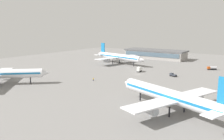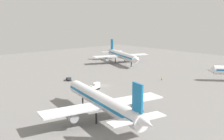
{
  "view_description": "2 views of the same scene",
  "coord_description": "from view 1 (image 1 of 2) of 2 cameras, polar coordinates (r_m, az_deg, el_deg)",
  "views": [
    {
      "loc": [
        -70.66,
        128.34,
        29.73
      ],
      "look_at": [
        7.33,
        17.42,
        4.72
      ],
      "focal_mm": 37.46,
      "sensor_mm": 36.0,
      "label": 1
    },
    {
      "loc": [
        99.36,
        -83.83,
        33.09
      ],
      "look_at": [
        -1.6,
        6.15,
        6.71
      ],
      "focal_mm": 43.79,
      "sensor_mm": 36.0,
      "label": 2
    }
  ],
  "objects": [
    {
      "name": "pushback_tractor",
      "position": [
        147.47,
        14.63,
        -1.14
      ],
      "size": [
        4.79,
        3.42,
        1.9
      ],
      "rotation": [
        0.0,
        0.0,
        5.92
      ],
      "color": "black",
      "rests_on": "ground"
    },
    {
      "name": "ground",
      "position": [
        149.49,
        6.15,
        -1.08
      ],
      "size": [
        288.0,
        288.0,
        0.0
      ],
      "primitive_type": "plane",
      "color": "gray"
    },
    {
      "name": "ground_crew_worker",
      "position": [
        131.44,
        -4.59,
        -2.28
      ],
      "size": [
        0.54,
        0.54,
        1.67
      ],
      "rotation": [
        0.0,
        0.0,
        2.35
      ],
      "color": "#1E2338",
      "rests_on": "ground"
    },
    {
      "name": "terminal_building",
      "position": [
        228.21,
        10.51,
        3.89
      ],
      "size": [
        58.45,
        20.46,
        8.54
      ],
      "color": "#9E9993",
      "rests_on": "ground"
    },
    {
      "name": "airplane_distant",
      "position": [
        190.27,
        1.64,
        3.24
      ],
      "size": [
        52.75,
        42.87,
        16.16
      ],
      "rotation": [
        0.0,
        0.0,
        2.94
      ],
      "color": "white",
      "rests_on": "ground"
    },
    {
      "name": "catering_truck",
      "position": [
        158.13,
        6.64,
        0.17
      ],
      "size": [
        3.13,
        5.87,
        3.3
      ],
      "rotation": [
        0.0,
        0.0,
        4.92
      ],
      "color": "black",
      "rests_on": "ground"
    },
    {
      "name": "fuel_truck",
      "position": [
        178.57,
        23.19,
        0.47
      ],
      "size": [
        6.41,
        4.79,
        2.5
      ],
      "rotation": [
        0.0,
        0.0,
        0.52
      ],
      "color": "black",
      "rests_on": "ground"
    },
    {
      "name": "airplane_at_gate",
      "position": [
        85.04,
        14.19,
        -6.22
      ],
      "size": [
        50.66,
        41.71,
        15.98
      ],
      "rotation": [
        0.0,
        0.0,
        5.93
      ],
      "color": "white",
      "rests_on": "ground"
    }
  ]
}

